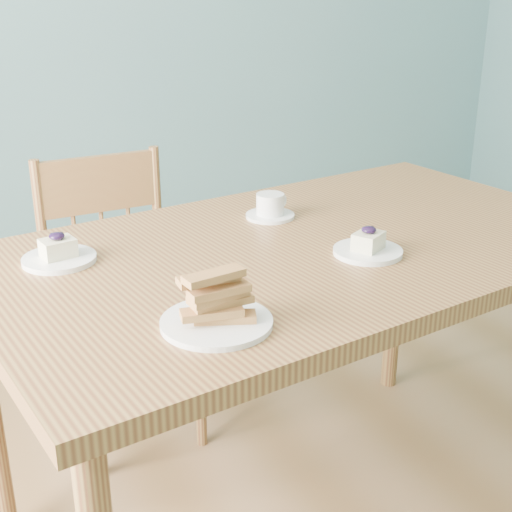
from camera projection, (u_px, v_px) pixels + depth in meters
room at (450, 5)px, 1.56m from camera, size 5.01×5.01×2.71m
dining_table at (304, 274)px, 1.73m from camera, size 1.62×1.06×0.82m
dining_chair at (120, 300)px, 2.23m from camera, size 0.42×0.40×0.90m
cheesecake_plate_near at (368, 247)px, 1.62m from camera, size 0.16×0.16×0.07m
cheesecake_plate_far at (59, 254)px, 1.58m from camera, size 0.16×0.16×0.07m
coffee_cup at (270, 207)px, 1.87m from camera, size 0.13×0.13×0.06m
biscotti_plate at (216, 307)px, 1.29m from camera, size 0.21×0.21×0.11m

